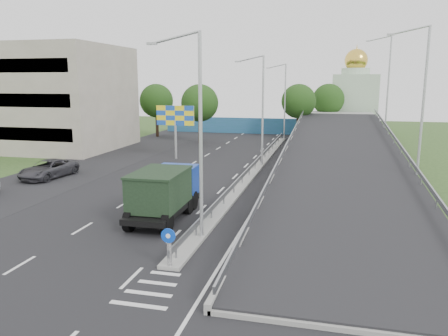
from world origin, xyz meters
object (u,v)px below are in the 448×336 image
(lamp_post_near, at_px, (197,126))
(parked_car_c, at_px, (48,169))
(church, at_px, (354,98))
(dump_truck, at_px, (165,191))
(sign_bollard, at_px, (169,247))
(billboard, at_px, (175,119))
(lamp_post_far, at_px, (284,97))
(lamp_post_mid, at_px, (261,105))

(lamp_post_near, bearing_deg, parked_car_c, 146.32)
(church, xyz_separation_m, dump_truck, (-12.79, -51.07, -3.65))
(sign_bollard, bearing_deg, church, 80.19)
(dump_truck, height_order, parked_car_c, dump_truck)
(church, xyz_separation_m, billboard, (-19.00, -32.00, -1.12))
(lamp_post_far, xyz_separation_m, billboard, (-9.11, -18.00, -1.62))
(lamp_post_far, bearing_deg, billboard, -116.84)
(lamp_post_mid, distance_m, church, 35.41)
(lamp_post_far, xyz_separation_m, church, (9.89, 14.00, -0.50))
(church, distance_m, billboard, 37.23)
(lamp_post_near, relative_size, lamp_post_far, 1.00)
(lamp_post_mid, distance_m, dump_truck, 17.80)
(sign_bollard, bearing_deg, lamp_post_near, 88.36)
(billboard, bearing_deg, lamp_post_mid, -12.38)
(lamp_post_mid, bearing_deg, lamp_post_far, 90.00)
(lamp_post_far, relative_size, billboard, 1.83)
(sign_bollard, distance_m, lamp_post_mid, 24.30)
(church, relative_size, parked_car_c, 2.54)
(lamp_post_mid, bearing_deg, dump_truck, -99.63)
(sign_bollard, height_order, lamp_post_far, lamp_post_far)
(lamp_post_near, xyz_separation_m, parked_car_c, (-16.35, 10.89, -5.05))
(lamp_post_mid, height_order, parked_car_c, lamp_post_mid)
(lamp_post_near, height_order, dump_truck, lamp_post_near)
(parked_car_c, bearing_deg, lamp_post_near, -28.14)
(billboard, relative_size, dump_truck, 0.81)
(billboard, height_order, dump_truck, billboard)
(lamp_post_mid, relative_size, lamp_post_far, 1.00)
(lamp_post_near, relative_size, billboard, 1.83)
(parked_car_c, bearing_deg, dump_truck, -25.09)
(lamp_post_far, height_order, dump_truck, lamp_post_far)
(church, relative_size, billboard, 2.51)
(lamp_post_far, distance_m, parked_car_c, 33.76)
(lamp_post_near, relative_size, lamp_post_mid, 1.00)
(lamp_post_far, distance_m, church, 17.15)
(sign_bollard, relative_size, lamp_post_near, 0.17)
(lamp_post_mid, xyz_separation_m, billboard, (-9.11, 2.00, -1.62))
(sign_bollard, relative_size, billboard, 0.30)
(lamp_post_far, bearing_deg, lamp_post_near, -90.00)
(sign_bollard, bearing_deg, billboard, 109.21)
(sign_bollard, xyz_separation_m, parked_car_c, (-16.24, 14.72, -0.28))
(church, bearing_deg, lamp_post_near, -100.38)
(lamp_post_near, distance_m, billboard, 23.87)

